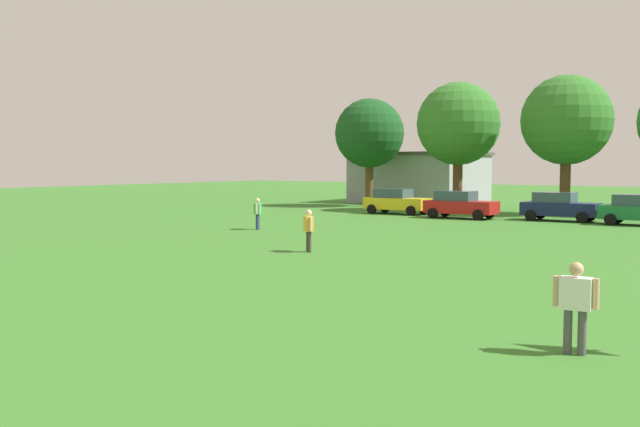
{
  "coord_description": "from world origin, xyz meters",
  "views": [
    {
      "loc": [
        11.33,
        -1.6,
        3.36
      ],
      "look_at": [
        3.71,
        9.52,
        2.43
      ],
      "focal_mm": 40.67,
      "sensor_mm": 36.0,
      "label": 1
    }
  ],
  "objects_px": {
    "parked_car_red_1": "(460,204)",
    "tree_left": "(458,124)",
    "tree_far_left": "(369,134)",
    "adult_bystander": "(576,300)",
    "bystander_near_trees": "(258,211)",
    "parked_car_yellow_0": "(396,201)",
    "parked_car_navy_2": "(559,206)",
    "bystander_midfield": "(309,227)",
    "tree_center": "(567,120)"
  },
  "relations": [
    {
      "from": "parked_car_red_1",
      "to": "bystander_midfield",
      "type": "bearing_deg",
      "value": -83.64
    },
    {
      "from": "parked_car_red_1",
      "to": "tree_center",
      "type": "distance_m",
      "value": 9.64
    },
    {
      "from": "adult_bystander",
      "to": "parked_car_red_1",
      "type": "relative_size",
      "value": 0.38
    },
    {
      "from": "adult_bystander",
      "to": "tree_far_left",
      "type": "xyz_separation_m",
      "value": [
        -25.59,
        36.27,
        4.73
      ]
    },
    {
      "from": "parked_car_yellow_0",
      "to": "bystander_near_trees",
      "type": "bearing_deg",
      "value": -91.51
    },
    {
      "from": "parked_car_red_1",
      "to": "tree_left",
      "type": "xyz_separation_m",
      "value": [
        -2.84,
        6.1,
        5.25
      ]
    },
    {
      "from": "parked_car_red_1",
      "to": "tree_far_left",
      "type": "height_order",
      "value": "tree_far_left"
    },
    {
      "from": "adult_bystander",
      "to": "bystander_midfield",
      "type": "relative_size",
      "value": 1.01
    },
    {
      "from": "bystander_midfield",
      "to": "parked_car_yellow_0",
      "type": "distance_m",
      "value": 21.48
    },
    {
      "from": "bystander_near_trees",
      "to": "bystander_midfield",
      "type": "bearing_deg",
      "value": -157.04
    },
    {
      "from": "bystander_near_trees",
      "to": "parked_car_yellow_0",
      "type": "bearing_deg",
      "value": -29.36
    },
    {
      "from": "bystander_midfield",
      "to": "parked_car_yellow_0",
      "type": "relative_size",
      "value": 0.38
    },
    {
      "from": "tree_far_left",
      "to": "bystander_near_trees",
      "type": "bearing_deg",
      "value": -74.79
    },
    {
      "from": "bystander_near_trees",
      "to": "bystander_midfield",
      "type": "relative_size",
      "value": 0.99
    },
    {
      "from": "bystander_midfield",
      "to": "tree_center",
      "type": "bearing_deg",
      "value": 126.8
    },
    {
      "from": "adult_bystander",
      "to": "tree_center",
      "type": "distance_m",
      "value": 36.97
    },
    {
      "from": "bystander_near_trees",
      "to": "parked_car_navy_2",
      "type": "xyz_separation_m",
      "value": [
        11.02,
        14.31,
        -0.1
      ]
    },
    {
      "from": "adult_bystander",
      "to": "parked_car_yellow_0",
      "type": "bearing_deg",
      "value": -62.94
    },
    {
      "from": "parked_car_yellow_0",
      "to": "bystander_midfield",
      "type": "bearing_deg",
      "value": -70.49
    },
    {
      "from": "adult_bystander",
      "to": "parked_car_red_1",
      "type": "bearing_deg",
      "value": -69.31
    },
    {
      "from": "bystander_midfield",
      "to": "tree_left",
      "type": "height_order",
      "value": "tree_left"
    },
    {
      "from": "adult_bystander",
      "to": "bystander_midfield",
      "type": "height_order",
      "value": "adult_bystander"
    },
    {
      "from": "tree_left",
      "to": "tree_far_left",
      "type": "bearing_deg",
      "value": 168.17
    },
    {
      "from": "tree_center",
      "to": "tree_left",
      "type": "bearing_deg",
      "value": -175.02
    },
    {
      "from": "tree_center",
      "to": "bystander_midfield",
      "type": "bearing_deg",
      "value": -95.11
    },
    {
      "from": "tree_center",
      "to": "bystander_near_trees",
      "type": "bearing_deg",
      "value": -116.67
    },
    {
      "from": "adult_bystander",
      "to": "parked_car_red_1",
      "type": "distance_m",
      "value": 31.95
    },
    {
      "from": "parked_car_yellow_0",
      "to": "parked_car_navy_2",
      "type": "bearing_deg",
      "value": 1.16
    },
    {
      "from": "adult_bystander",
      "to": "parked_car_navy_2",
      "type": "xyz_separation_m",
      "value": [
        -8.95,
        29.88,
        -0.12
      ]
    },
    {
      "from": "adult_bystander",
      "to": "tree_far_left",
      "type": "bearing_deg",
      "value": -61.18
    },
    {
      "from": "parked_car_yellow_0",
      "to": "parked_car_red_1",
      "type": "relative_size",
      "value": 1.0
    },
    {
      "from": "bystander_near_trees",
      "to": "tree_left",
      "type": "height_order",
      "value": "tree_left"
    },
    {
      "from": "parked_car_red_1",
      "to": "parked_car_navy_2",
      "type": "relative_size",
      "value": 1.0
    },
    {
      "from": "adult_bystander",
      "to": "bystander_midfield",
      "type": "distance_m",
      "value": 15.6
    },
    {
      "from": "tree_far_left",
      "to": "tree_center",
      "type": "height_order",
      "value": "tree_center"
    },
    {
      "from": "bystander_near_trees",
      "to": "tree_left",
      "type": "relative_size",
      "value": 0.18
    },
    {
      "from": "parked_car_red_1",
      "to": "bystander_near_trees",
      "type": "bearing_deg",
      "value": -112.85
    },
    {
      "from": "tree_center",
      "to": "adult_bystander",
      "type": "bearing_deg",
      "value": -73.95
    },
    {
      "from": "bystander_midfield",
      "to": "tree_center",
      "type": "xyz_separation_m",
      "value": [
        2.3,
        25.75,
        5.19
      ]
    },
    {
      "from": "tree_left",
      "to": "tree_center",
      "type": "relative_size",
      "value": 0.99
    },
    {
      "from": "adult_bystander",
      "to": "tree_center",
      "type": "bearing_deg",
      "value": -80.34
    },
    {
      "from": "adult_bystander",
      "to": "tree_left",
      "type": "relative_size",
      "value": 0.18
    },
    {
      "from": "adult_bystander",
      "to": "parked_car_red_1",
      "type": "xyz_separation_m",
      "value": [
        -14.55,
        28.45,
        -0.12
      ]
    },
    {
      "from": "parked_car_navy_2",
      "to": "tree_far_left",
      "type": "height_order",
      "value": "tree_far_left"
    },
    {
      "from": "parked_car_red_1",
      "to": "tree_left",
      "type": "relative_size",
      "value": 0.48
    },
    {
      "from": "bystander_midfield",
      "to": "parked_car_red_1",
      "type": "distance_m",
      "value": 19.14
    },
    {
      "from": "bystander_near_trees",
      "to": "parked_car_navy_2",
      "type": "distance_m",
      "value": 18.06
    },
    {
      "from": "tree_far_left",
      "to": "parked_car_red_1",
      "type": "bearing_deg",
      "value": -35.29
    },
    {
      "from": "parked_car_red_1",
      "to": "tree_far_left",
      "type": "distance_m",
      "value": 14.38
    },
    {
      "from": "adult_bystander",
      "to": "parked_car_yellow_0",
      "type": "relative_size",
      "value": 0.38
    }
  ]
}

